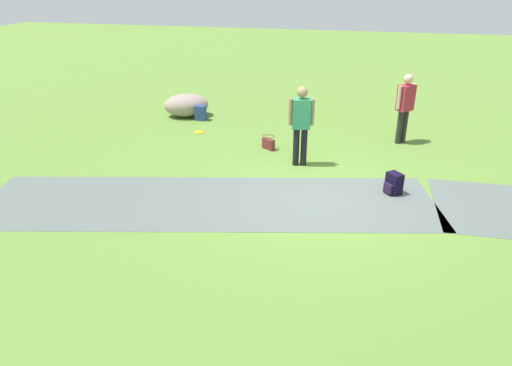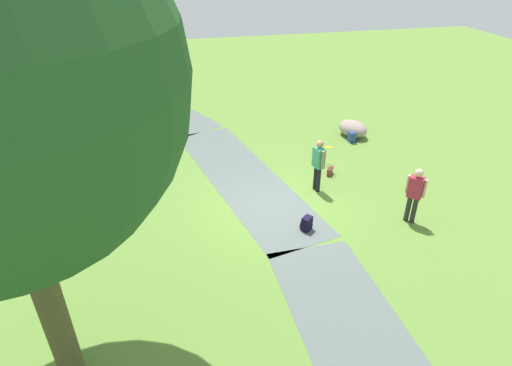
{
  "view_description": "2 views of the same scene",
  "coord_description": "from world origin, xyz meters",
  "px_view_note": "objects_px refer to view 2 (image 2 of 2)",
  "views": [
    {
      "loc": [
        -0.53,
        7.62,
        3.83
      ],
      "look_at": [
        0.85,
        1.46,
        0.88
      ],
      "focal_mm": 32.91,
      "sensor_mm": 36.0,
      "label": 1
    },
    {
      "loc": [
        -9.73,
        2.88,
        6.69
      ],
      "look_at": [
        -0.16,
        0.61,
        0.94
      ],
      "focal_mm": 29.44,
      "sensor_mm": 36.0,
      "label": 2
    }
  ],
  "objects_px": {
    "lawn_boulder": "(353,129)",
    "frisbee_on_grass": "(329,147)",
    "young_tree_near_path": "(112,30)",
    "woman_with_handbag": "(318,162)",
    "man_near_boulder": "(415,192)",
    "handbag_on_grass": "(330,171)",
    "spare_backpack_on_lawn": "(307,224)",
    "backpack_by_boulder": "(352,137)"
  },
  "relations": [
    {
      "from": "handbag_on_grass",
      "to": "lawn_boulder",
      "type": "bearing_deg",
      "value": -36.82
    },
    {
      "from": "man_near_boulder",
      "to": "frisbee_on_grass",
      "type": "bearing_deg",
      "value": 4.34
    },
    {
      "from": "young_tree_near_path",
      "to": "handbag_on_grass",
      "type": "xyz_separation_m",
      "value": [
        -7.47,
        -6.71,
        -3.35
      ]
    },
    {
      "from": "lawn_boulder",
      "to": "young_tree_near_path",
      "type": "bearing_deg",
      "value": 61.43
    },
    {
      "from": "lawn_boulder",
      "to": "spare_backpack_on_lawn",
      "type": "xyz_separation_m",
      "value": [
        -5.39,
        3.78,
        -0.11
      ]
    },
    {
      "from": "man_near_boulder",
      "to": "backpack_by_boulder",
      "type": "xyz_separation_m",
      "value": [
        5.17,
        -0.66,
        -0.74
      ]
    },
    {
      "from": "man_near_boulder",
      "to": "spare_backpack_on_lawn",
      "type": "height_order",
      "value": "man_near_boulder"
    },
    {
      "from": "man_near_boulder",
      "to": "handbag_on_grass",
      "type": "xyz_separation_m",
      "value": [
        2.96,
        1.11,
        -0.79
      ]
    },
    {
      "from": "young_tree_near_path",
      "to": "handbag_on_grass",
      "type": "bearing_deg",
      "value": -138.09
    },
    {
      "from": "lawn_boulder",
      "to": "handbag_on_grass",
      "type": "relative_size",
      "value": 3.8
    },
    {
      "from": "woman_with_handbag",
      "to": "spare_backpack_on_lawn",
      "type": "xyz_separation_m",
      "value": [
        -1.86,
        0.97,
        -0.77
      ]
    },
    {
      "from": "man_near_boulder",
      "to": "frisbee_on_grass",
      "type": "distance_m",
      "value": 4.98
    },
    {
      "from": "backpack_by_boulder",
      "to": "frisbee_on_grass",
      "type": "distance_m",
      "value": 1.08
    },
    {
      "from": "woman_with_handbag",
      "to": "backpack_by_boulder",
      "type": "xyz_separation_m",
      "value": [
        3.03,
        -2.54,
        -0.77
      ]
    },
    {
      "from": "woman_with_handbag",
      "to": "handbag_on_grass",
      "type": "xyz_separation_m",
      "value": [
        0.82,
        -0.77,
        -0.82
      ]
    },
    {
      "from": "young_tree_near_path",
      "to": "frisbee_on_grass",
      "type": "xyz_separation_m",
      "value": [
        -5.55,
        -7.45,
        -3.48
      ]
    },
    {
      "from": "backpack_by_boulder",
      "to": "young_tree_near_path",
      "type": "bearing_deg",
      "value": 58.18
    },
    {
      "from": "young_tree_near_path",
      "to": "lawn_boulder",
      "type": "xyz_separation_m",
      "value": [
        -4.76,
        -8.74,
        -3.18
      ]
    },
    {
      "from": "man_near_boulder",
      "to": "frisbee_on_grass",
      "type": "height_order",
      "value": "man_near_boulder"
    },
    {
      "from": "young_tree_near_path",
      "to": "frisbee_on_grass",
      "type": "distance_m",
      "value": 9.92
    },
    {
      "from": "lawn_boulder",
      "to": "frisbee_on_grass",
      "type": "distance_m",
      "value": 1.54
    },
    {
      "from": "young_tree_near_path",
      "to": "handbag_on_grass",
      "type": "distance_m",
      "value": 10.58
    },
    {
      "from": "lawn_boulder",
      "to": "handbag_on_grass",
      "type": "distance_m",
      "value": 3.39
    },
    {
      "from": "young_tree_near_path",
      "to": "frisbee_on_grass",
      "type": "height_order",
      "value": "young_tree_near_path"
    },
    {
      "from": "young_tree_near_path",
      "to": "man_near_boulder",
      "type": "relative_size",
      "value": 2.87
    },
    {
      "from": "man_near_boulder",
      "to": "backpack_by_boulder",
      "type": "height_order",
      "value": "man_near_boulder"
    },
    {
      "from": "young_tree_near_path",
      "to": "backpack_by_boulder",
      "type": "height_order",
      "value": "young_tree_near_path"
    },
    {
      "from": "man_near_boulder",
      "to": "handbag_on_grass",
      "type": "relative_size",
      "value": 4.24
    },
    {
      "from": "handbag_on_grass",
      "to": "backpack_by_boulder",
      "type": "distance_m",
      "value": 2.83
    },
    {
      "from": "man_near_boulder",
      "to": "handbag_on_grass",
      "type": "distance_m",
      "value": 3.26
    },
    {
      "from": "spare_backpack_on_lawn",
      "to": "lawn_boulder",
      "type": "bearing_deg",
      "value": -34.99
    },
    {
      "from": "spare_backpack_on_lawn",
      "to": "frisbee_on_grass",
      "type": "distance_m",
      "value": 5.24
    },
    {
      "from": "frisbee_on_grass",
      "to": "handbag_on_grass",
      "type": "bearing_deg",
      "value": 158.96
    },
    {
      "from": "young_tree_near_path",
      "to": "woman_with_handbag",
      "type": "xyz_separation_m",
      "value": [
        -8.29,
        -5.93,
        -2.52
      ]
    },
    {
      "from": "handbag_on_grass",
      "to": "spare_backpack_on_lawn",
      "type": "relative_size",
      "value": 0.95
    },
    {
      "from": "man_near_boulder",
      "to": "handbag_on_grass",
      "type": "height_order",
      "value": "man_near_boulder"
    },
    {
      "from": "frisbee_on_grass",
      "to": "spare_backpack_on_lawn",
      "type": "bearing_deg",
      "value": 151.65
    },
    {
      "from": "handbag_on_grass",
      "to": "backpack_by_boulder",
      "type": "xyz_separation_m",
      "value": [
        2.21,
        -1.77,
        0.05
      ]
    },
    {
      "from": "young_tree_near_path",
      "to": "handbag_on_grass",
      "type": "height_order",
      "value": "young_tree_near_path"
    },
    {
      "from": "young_tree_near_path",
      "to": "man_near_boulder",
      "type": "height_order",
      "value": "young_tree_near_path"
    },
    {
      "from": "handbag_on_grass",
      "to": "frisbee_on_grass",
      "type": "height_order",
      "value": "handbag_on_grass"
    },
    {
      "from": "young_tree_near_path",
      "to": "spare_backpack_on_lawn",
      "type": "height_order",
      "value": "young_tree_near_path"
    }
  ]
}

